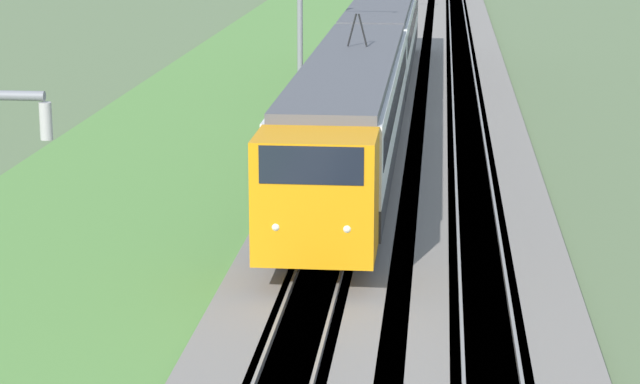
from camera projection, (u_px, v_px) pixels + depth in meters
name	position (u px, v px, depth m)	size (l,w,h in m)	color
ballast_main	(374.00, 108.00, 52.36)	(240.00, 4.40, 0.30)	gray
ballast_adjacent	(466.00, 109.00, 52.00)	(240.00, 4.40, 0.30)	gray
track_main	(374.00, 107.00, 52.36)	(240.00, 1.57, 0.45)	#4C4238
track_adjacent	(466.00, 109.00, 52.00)	(240.00, 1.57, 0.45)	#4C4238
grass_verge	(216.00, 107.00, 53.01)	(240.00, 9.25, 0.12)	#5B8E42
passenger_train	(370.00, 65.00, 48.51)	(43.58, 2.89, 5.17)	orange
catenary_mast_mid	(302.00, 20.00, 48.64)	(0.22, 2.56, 7.94)	slate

